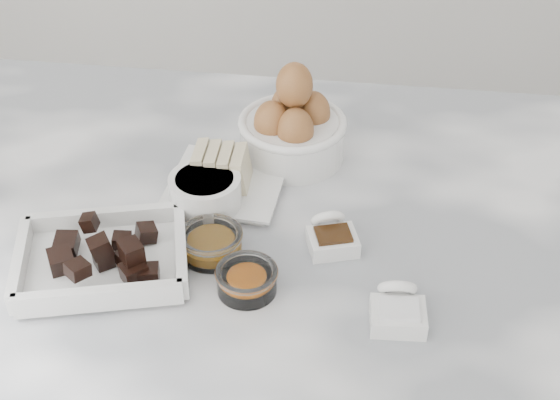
{
  "coord_description": "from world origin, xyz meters",
  "views": [
    {
      "loc": [
        0.12,
        -0.7,
        1.56
      ],
      "look_at": [
        0.02,
        0.03,
        0.98
      ],
      "focal_mm": 50.0,
      "sensor_mm": 36.0,
      "label": 1
    }
  ],
  "objects_px": {
    "vanilla_spoon": "(332,236)",
    "salt_spoon": "(398,309)",
    "butter_plate": "(224,177)",
    "egg_bowl": "(292,127)",
    "zest_bowl": "(247,279)",
    "honey_bowl": "(211,243)",
    "chocolate_dish": "(101,255)",
    "sugar_ramekin": "(205,194)"
  },
  "relations": [
    {
      "from": "zest_bowl",
      "to": "honey_bowl",
      "type": "bearing_deg",
      "value": 133.33
    },
    {
      "from": "sugar_ramekin",
      "to": "honey_bowl",
      "type": "xyz_separation_m",
      "value": [
        0.02,
        -0.08,
        -0.01
      ]
    },
    {
      "from": "sugar_ramekin",
      "to": "honey_bowl",
      "type": "relative_size",
      "value": 1.18
    },
    {
      "from": "chocolate_dish",
      "to": "vanilla_spoon",
      "type": "relative_size",
      "value": 2.79
    },
    {
      "from": "honey_bowl",
      "to": "egg_bowl",
      "type": "bearing_deg",
      "value": 72.12
    },
    {
      "from": "sugar_ramekin",
      "to": "zest_bowl",
      "type": "height_order",
      "value": "sugar_ramekin"
    },
    {
      "from": "chocolate_dish",
      "to": "butter_plate",
      "type": "height_order",
      "value": "butter_plate"
    },
    {
      "from": "egg_bowl",
      "to": "honey_bowl",
      "type": "distance_m",
      "value": 0.23
    },
    {
      "from": "honey_bowl",
      "to": "vanilla_spoon",
      "type": "height_order",
      "value": "vanilla_spoon"
    },
    {
      "from": "egg_bowl",
      "to": "butter_plate",
      "type": "bearing_deg",
      "value": -131.0
    },
    {
      "from": "zest_bowl",
      "to": "salt_spoon",
      "type": "bearing_deg",
      "value": -7.54
    },
    {
      "from": "butter_plate",
      "to": "vanilla_spoon",
      "type": "bearing_deg",
      "value": -31.79
    },
    {
      "from": "sugar_ramekin",
      "to": "vanilla_spoon",
      "type": "distance_m",
      "value": 0.17
    },
    {
      "from": "butter_plate",
      "to": "egg_bowl",
      "type": "xyz_separation_m",
      "value": [
        0.08,
        0.09,
        0.03
      ]
    },
    {
      "from": "chocolate_dish",
      "to": "salt_spoon",
      "type": "xyz_separation_m",
      "value": [
        0.34,
        -0.03,
        -0.01
      ]
    },
    {
      "from": "honey_bowl",
      "to": "vanilla_spoon",
      "type": "relative_size",
      "value": 0.94
    },
    {
      "from": "chocolate_dish",
      "to": "zest_bowl",
      "type": "xyz_separation_m",
      "value": [
        0.17,
        -0.01,
        -0.01
      ]
    },
    {
      "from": "vanilla_spoon",
      "to": "salt_spoon",
      "type": "relative_size",
      "value": 1.08
    },
    {
      "from": "egg_bowl",
      "to": "salt_spoon",
      "type": "distance_m",
      "value": 0.33
    },
    {
      "from": "zest_bowl",
      "to": "sugar_ramekin",
      "type": "bearing_deg",
      "value": 119.45
    },
    {
      "from": "honey_bowl",
      "to": "salt_spoon",
      "type": "height_order",
      "value": "salt_spoon"
    },
    {
      "from": "chocolate_dish",
      "to": "honey_bowl",
      "type": "distance_m",
      "value": 0.13
    },
    {
      "from": "butter_plate",
      "to": "egg_bowl",
      "type": "relative_size",
      "value": 1.03
    },
    {
      "from": "honey_bowl",
      "to": "chocolate_dish",
      "type": "bearing_deg",
      "value": -159.74
    },
    {
      "from": "butter_plate",
      "to": "egg_bowl",
      "type": "height_order",
      "value": "egg_bowl"
    },
    {
      "from": "butter_plate",
      "to": "vanilla_spoon",
      "type": "height_order",
      "value": "butter_plate"
    },
    {
      "from": "butter_plate",
      "to": "honey_bowl",
      "type": "distance_m",
      "value": 0.13
    },
    {
      "from": "chocolate_dish",
      "to": "butter_plate",
      "type": "relative_size",
      "value": 1.46
    },
    {
      "from": "sugar_ramekin",
      "to": "honey_bowl",
      "type": "bearing_deg",
      "value": -73.57
    },
    {
      "from": "chocolate_dish",
      "to": "egg_bowl",
      "type": "distance_m",
      "value": 0.32
    },
    {
      "from": "butter_plate",
      "to": "zest_bowl",
      "type": "xyz_separation_m",
      "value": [
        0.06,
        -0.18,
        -0.0
      ]
    },
    {
      "from": "salt_spoon",
      "to": "honey_bowl",
      "type": "bearing_deg",
      "value": 160.7
    },
    {
      "from": "butter_plate",
      "to": "vanilla_spoon",
      "type": "relative_size",
      "value": 1.91
    },
    {
      "from": "egg_bowl",
      "to": "salt_spoon",
      "type": "height_order",
      "value": "egg_bowl"
    },
    {
      "from": "vanilla_spoon",
      "to": "butter_plate",
      "type": "bearing_deg",
      "value": 148.21
    },
    {
      "from": "chocolate_dish",
      "to": "salt_spoon",
      "type": "distance_m",
      "value": 0.34
    },
    {
      "from": "chocolate_dish",
      "to": "zest_bowl",
      "type": "relative_size",
      "value": 3.16
    },
    {
      "from": "butter_plate",
      "to": "egg_bowl",
      "type": "distance_m",
      "value": 0.12
    },
    {
      "from": "butter_plate",
      "to": "salt_spoon",
      "type": "xyz_separation_m",
      "value": [
        0.23,
        -0.2,
        -0.01
      ]
    },
    {
      "from": "vanilla_spoon",
      "to": "salt_spoon",
      "type": "bearing_deg",
      "value": -54.23
    },
    {
      "from": "honey_bowl",
      "to": "zest_bowl",
      "type": "xyz_separation_m",
      "value": [
        0.05,
        -0.05,
        -0.0
      ]
    },
    {
      "from": "butter_plate",
      "to": "salt_spoon",
      "type": "distance_m",
      "value": 0.3
    }
  ]
}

